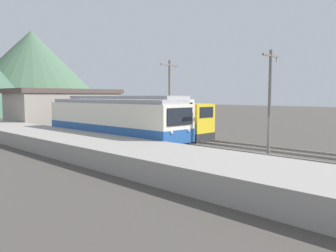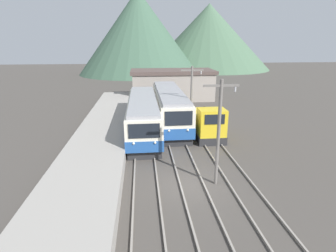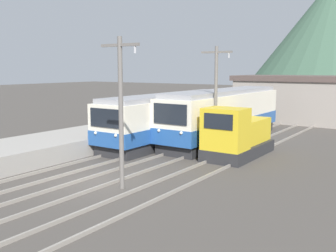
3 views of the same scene
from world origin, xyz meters
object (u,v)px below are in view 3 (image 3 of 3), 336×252
Objects in this scene: commuter_train_left at (173,119)px; commuter_train_center at (224,117)px; catenary_mast_near at (121,107)px; shunting_locomotive at (237,136)px; catenary_mast_mid at (216,95)px.

commuter_train_left is 3.68m from commuter_train_center.
catenary_mast_near is (4.31, -10.42, 1.95)m from commuter_train_left.
shunting_locomotive is (3.00, -4.34, -0.49)m from commuter_train_center.
catenary_mast_near is 1.00× the size of catenary_mast_mid.
catenary_mast_near is (1.51, -12.79, 1.84)m from commuter_train_center.
shunting_locomotive is at bearing -18.69° from commuter_train_left.
commuter_train_left is 2.14× the size of catenary_mast_near.
commuter_train_center is (2.80, 2.38, 0.11)m from commuter_train_left.
commuter_train_center is at bearing 40.35° from commuter_train_left.
commuter_train_left is 2.51× the size of shunting_locomotive.
catenary_mast_near is at bearing -83.28° from commuter_train_center.
commuter_train_left is 6.13m from shunting_locomotive.
commuter_train_center reaches higher than shunting_locomotive.
commuter_train_left is 5.07m from catenary_mast_mid.
catenary_mast_mid is (-1.49, 0.14, 2.32)m from shunting_locomotive.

